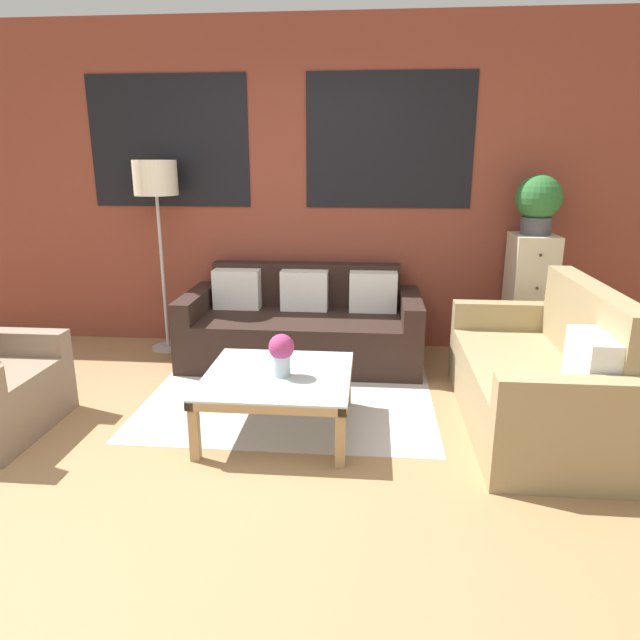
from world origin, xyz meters
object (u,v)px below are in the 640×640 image
at_px(drawer_cabinet, 528,298).
at_px(potted_plant, 538,202).
at_px(coffee_table, 278,382).
at_px(floor_lamp, 156,187).
at_px(flower_vase, 282,352).
at_px(couch_dark, 303,327).
at_px(settee_vintage, 540,381).

distance_m(drawer_cabinet, potted_plant, 0.79).
height_order(coffee_table, floor_lamp, floor_lamp).
bearing_deg(potted_plant, coffee_table, -140.99).
height_order(floor_lamp, flower_vase, floor_lamp).
height_order(floor_lamp, drawer_cabinet, floor_lamp).
height_order(couch_dark, drawer_cabinet, drawer_cabinet).
relative_size(couch_dark, coffee_table, 2.17).
bearing_deg(flower_vase, couch_dark, 91.56).
relative_size(settee_vintage, potted_plant, 3.52).
bearing_deg(floor_lamp, flower_vase, -49.93).
bearing_deg(coffee_table, potted_plant, 39.01).
bearing_deg(floor_lamp, couch_dark, -7.96).
bearing_deg(coffee_table, settee_vintage, 7.29).
xyz_separation_m(floor_lamp, flower_vase, (1.29, -1.53, -0.89)).
bearing_deg(potted_plant, couch_dark, -174.07).
distance_m(settee_vintage, floor_lamp, 3.37).
bearing_deg(floor_lamp, coffee_table, -50.09).
relative_size(coffee_table, drawer_cabinet, 0.85).
relative_size(settee_vintage, coffee_table, 1.86).
distance_m(drawer_cabinet, flower_vase, 2.42).
bearing_deg(couch_dark, flower_vase, -88.44).
relative_size(couch_dark, flower_vase, 7.36).
relative_size(couch_dark, floor_lamp, 1.19).
bearing_deg(drawer_cabinet, settee_vintage, -100.24).
height_order(drawer_cabinet, flower_vase, drawer_cabinet).
xyz_separation_m(couch_dark, drawer_cabinet, (1.89, 0.20, 0.25)).
relative_size(coffee_table, floor_lamp, 0.55).
relative_size(coffee_table, flower_vase, 3.39).
distance_m(coffee_table, floor_lamp, 2.25).
distance_m(couch_dark, flower_vase, 1.38).
xyz_separation_m(coffee_table, potted_plant, (1.88, 1.53, 1.00)).
bearing_deg(flower_vase, drawer_cabinet, 40.00).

